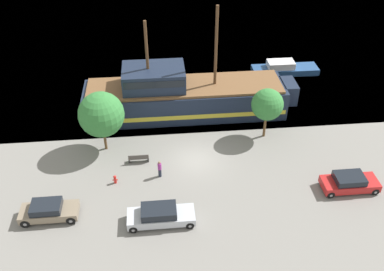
% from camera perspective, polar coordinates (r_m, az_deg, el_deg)
% --- Properties ---
extents(ground_plane, '(160.00, 160.00, 0.00)m').
position_cam_1_polar(ground_plane, '(37.52, 0.56, -3.27)').
color(ground_plane, gray).
extents(pirate_ship, '(21.06, 4.98, 11.00)m').
position_cam_1_polar(pirate_ship, '(42.59, -1.30, 5.28)').
color(pirate_ship, '#192338').
rests_on(pirate_ship, water_surface).
extents(moored_boat_dockside, '(7.67, 2.23, 1.50)m').
position_cam_1_polar(moored_boat_dockside, '(51.79, 12.14, 8.72)').
color(moored_boat_dockside, navy).
rests_on(moored_boat_dockside, water_surface).
extents(parked_car_curb_front, '(4.48, 1.92, 1.40)m').
position_cam_1_polar(parked_car_curb_front, '(36.56, 20.26, -5.89)').
color(parked_car_curb_front, '#B21E1E').
rests_on(parked_car_curb_front, ground_plane).
extents(parked_car_curb_mid, '(4.95, 1.85, 1.45)m').
position_cam_1_polar(parked_car_curb_mid, '(31.88, -4.23, -10.56)').
color(parked_car_curb_mid, '#B7BCC6').
rests_on(parked_car_curb_mid, ground_plane).
extents(parked_car_curb_rear, '(4.24, 1.82, 1.41)m').
position_cam_1_polar(parked_car_curb_rear, '(33.83, -18.59, -9.48)').
color(parked_car_curb_rear, '#7F705B').
rests_on(parked_car_curb_rear, ground_plane).
extents(fire_hydrant, '(0.42, 0.25, 0.76)m').
position_cam_1_polar(fire_hydrant, '(35.59, -10.22, -5.73)').
color(fire_hydrant, red).
rests_on(fire_hydrant, ground_plane).
extents(bench_promenade_east, '(1.75, 0.45, 0.85)m').
position_cam_1_polar(bench_promenade_east, '(37.30, -7.14, -3.01)').
color(bench_promenade_east, '#4C4742').
rests_on(bench_promenade_east, ground_plane).
extents(pedestrian_walking_near, '(0.32, 0.32, 1.58)m').
position_cam_1_polar(pedestrian_walking_near, '(35.49, -4.33, -4.46)').
color(pedestrian_walking_near, '#232838').
rests_on(pedestrian_walking_near, ground_plane).
extents(tree_row_east, '(3.97, 3.97, 5.69)m').
position_cam_1_polar(tree_row_east, '(37.42, -12.00, 2.75)').
color(tree_row_east, brown).
rests_on(tree_row_east, ground_plane).
extents(tree_row_mideast, '(2.90, 2.90, 4.93)m').
position_cam_1_polar(tree_row_mideast, '(38.95, 10.02, 4.08)').
color(tree_row_mideast, brown).
rests_on(tree_row_mideast, ground_plane).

